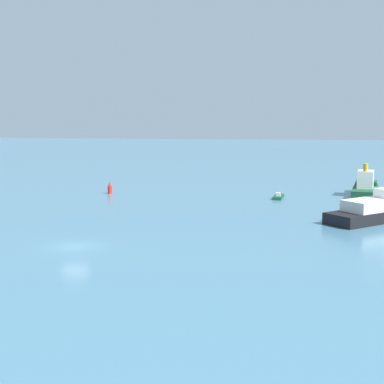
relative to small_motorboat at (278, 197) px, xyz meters
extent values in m
plane|color=teal|center=(-19.96, -33.37, -0.25)|extent=(400.00, 400.00, 0.00)
cube|color=#19472D|center=(0.00, -0.02, -0.03)|extent=(1.82, 3.90, 0.44)
cube|color=white|center=(-0.05, -0.30, 0.44)|extent=(0.70, 0.59, 0.50)
cube|color=black|center=(0.31, 1.98, 0.03)|extent=(0.36, 0.33, 0.56)
cube|color=#19472D|center=(13.13, 4.41, 0.39)|extent=(5.53, 10.80, 1.28)
cube|color=#19472D|center=(13.85, 7.94, 1.33)|extent=(3.70, 3.46, 0.60)
cube|color=white|center=(13.07, 4.12, 2.33)|extent=(2.98, 3.99, 2.60)
cylinder|color=gold|center=(12.83, 2.90, 4.23)|extent=(0.70, 0.70, 1.20)
cylinder|color=black|center=(14.18, 9.55, 0.51)|extent=(0.75, 0.43, 0.70)
cylinder|color=red|center=(-26.08, 1.65, 0.35)|extent=(0.70, 0.70, 1.20)
cone|color=red|center=(-26.08, 1.65, 1.30)|extent=(0.49, 0.49, 0.70)
camera|label=1|loc=(-1.59, -86.37, 12.96)|focal=54.68mm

